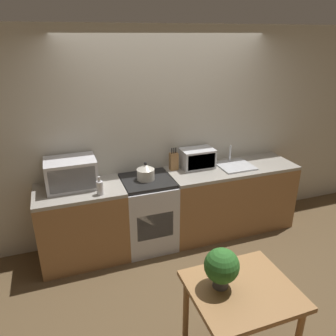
{
  "coord_description": "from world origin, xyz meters",
  "views": [
    {
      "loc": [
        -1.31,
        -2.77,
        2.49
      ],
      "look_at": [
        -0.13,
        0.53,
        1.05
      ],
      "focal_mm": 35.0,
      "sensor_mm": 36.0,
      "label": 1
    }
  ],
  "objects": [
    {
      "name": "counter_right_run",
      "position": [
        0.79,
        0.63,
        0.45
      ],
      "size": [
        1.68,
        0.62,
        0.9
      ],
      "color": "olive",
      "rests_on": "ground_plane"
    },
    {
      "name": "potted_plant",
      "position": [
        -0.29,
        -1.09,
        0.93
      ],
      "size": [
        0.26,
        0.26,
        0.32
      ],
      "color": "#424247",
      "rests_on": "dining_table"
    },
    {
      "name": "counter_left_run",
      "position": [
        -1.14,
        0.63,
        0.45
      ],
      "size": [
        0.98,
        0.62,
        0.9
      ],
      "color": "olive",
      "rests_on": "ground_plane"
    },
    {
      "name": "bottle",
      "position": [
        -0.93,
        0.42,
        0.98
      ],
      "size": [
        0.07,
        0.07,
        0.21
      ],
      "color": "silver",
      "rests_on": "counter_left_run"
    },
    {
      "name": "wall_back",
      "position": [
        0.0,
        0.97,
        1.3
      ],
      "size": [
        10.0,
        0.06,
        2.6
      ],
      "color": "beige",
      "rests_on": "ground_plane"
    },
    {
      "name": "knife_block",
      "position": [
        0.05,
        0.81,
        1.01
      ],
      "size": [
        0.1,
        0.08,
        0.29
      ],
      "color": "#9E7042",
      "rests_on": "counter_right_run"
    },
    {
      "name": "sink_basin",
      "position": [
        0.83,
        0.64,
        0.92
      ],
      "size": [
        0.43,
        0.42,
        0.24
      ],
      "color": "silver",
      "rests_on": "counter_right_run"
    },
    {
      "name": "kettle",
      "position": [
        -0.37,
        0.63,
        0.99
      ],
      "size": [
        0.21,
        0.21,
        0.22
      ],
      "color": "beige",
      "rests_on": "stove_range"
    },
    {
      "name": "microwave",
      "position": [
        -1.2,
        0.72,
        1.06
      ],
      "size": [
        0.55,
        0.4,
        0.33
      ],
      "color": "silver",
      "rests_on": "counter_left_run"
    },
    {
      "name": "toaster_oven",
      "position": [
        0.36,
        0.78,
        1.02
      ],
      "size": [
        0.42,
        0.28,
        0.24
      ],
      "color": "silver",
      "rests_on": "counter_right_run"
    },
    {
      "name": "ground_plane",
      "position": [
        0.0,
        0.0,
        0.0
      ],
      "size": [
        16.0,
        16.0,
        0.0
      ],
      "primitive_type": "plane",
      "color": "brown"
    },
    {
      "name": "dining_table",
      "position": [
        -0.15,
        -1.17,
        0.64
      ],
      "size": [
        0.77,
        0.69,
        0.75
      ],
      "color": "#9E7042",
      "rests_on": "ground_plane"
    },
    {
      "name": "stove_range",
      "position": [
        -0.35,
        0.63,
        0.45
      ],
      "size": [
        0.6,
        0.62,
        0.9
      ],
      "color": "silver",
      "rests_on": "ground_plane"
    }
  ]
}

